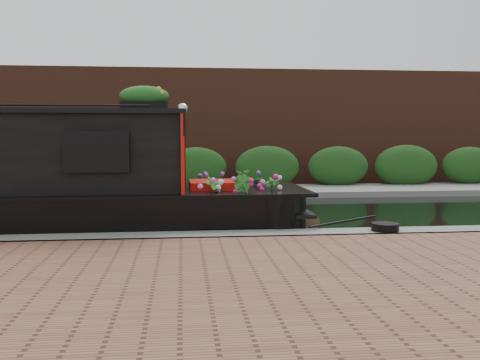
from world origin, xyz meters
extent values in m
plane|color=black|center=(0.00, 0.00, 0.00)|extent=(80.00, 80.00, 0.00)
cube|color=slate|center=(0.00, -3.30, 0.00)|extent=(40.00, 0.60, 0.50)
cube|color=brown|center=(0.00, -7.00, 0.00)|extent=(40.00, 7.00, 0.50)
cube|color=slate|center=(0.00, 4.20, 0.00)|extent=(40.00, 2.40, 0.34)
cube|color=#1B4216|center=(0.00, 5.10, 0.00)|extent=(40.00, 1.10, 2.80)
cube|color=#572C1D|center=(0.00, 7.20, 0.00)|extent=(40.00, 1.00, 8.00)
cube|color=#B41007|center=(-0.52, -1.98, 1.44)|extent=(0.09, 1.77, 1.36)
cube|color=black|center=(-1.87, -2.88, 1.52)|extent=(0.91, 0.05, 0.56)
cube|color=#B41007|center=(0.00, -1.98, 0.71)|extent=(0.82, 0.92, 0.51)
sphere|color=silver|center=(-0.51, -2.12, 2.23)|extent=(0.18, 0.18, 0.18)
sphere|color=silver|center=(-0.51, -1.84, 2.23)|extent=(0.18, 0.18, 0.18)
cube|color=black|center=(-1.17, -1.98, 2.28)|extent=(0.82, 0.30, 0.16)
ellipsoid|color=orange|center=(-1.17, -1.98, 2.48)|extent=(0.90, 0.31, 0.24)
imported|color=#256120|center=(-0.02, -2.62, 0.77)|extent=(0.39, 0.39, 0.63)
imported|color=#256120|center=(0.49, -2.69, 0.78)|extent=(0.47, 0.45, 0.66)
imported|color=#256120|center=(0.78, -1.52, 0.78)|extent=(0.74, 0.70, 0.65)
imported|color=#256120|center=(1.04, -2.19, 0.75)|extent=(0.46, 0.46, 0.58)
imported|color=#256120|center=(0.00, -1.32, 0.73)|extent=(0.27, 0.34, 0.55)
cylinder|color=brown|center=(1.74, -1.98, 0.19)|extent=(0.38, 0.36, 0.38)
cylinder|color=black|center=(2.70, -3.31, 0.31)|extent=(0.44, 0.44, 0.12)
camera|label=1|loc=(-0.52, -11.47, 1.80)|focal=40.00mm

